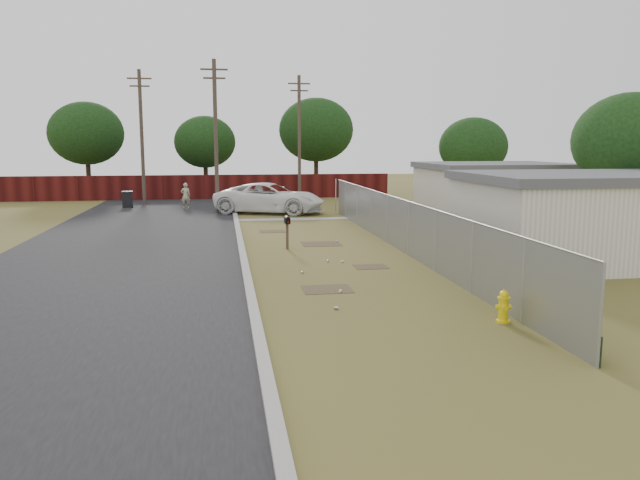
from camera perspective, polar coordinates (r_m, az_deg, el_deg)
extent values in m
plane|color=brown|center=(22.79, 0.55, -1.59)|extent=(120.00, 120.00, 0.00)
cube|color=black|center=(30.63, -15.98, 0.78)|extent=(9.00, 60.00, 0.02)
cube|color=#A19F96|center=(30.39, -7.53, 1.08)|extent=(0.25, 60.00, 0.12)
cube|color=#A19F96|center=(34.06, -2.63, 1.91)|extent=(6.20, 1.00, 0.03)
cylinder|color=#96989E|center=(12.57, 24.30, -6.37)|extent=(0.06, 0.06, 2.00)
cylinder|color=#96989E|center=(15.09, 18.09, -3.57)|extent=(0.06, 0.06, 2.00)
cylinder|color=#96989E|center=(17.76, 13.72, -1.56)|extent=(0.06, 0.06, 2.00)
cylinder|color=#96989E|center=(20.52, 10.52, -0.07)|extent=(0.06, 0.06, 2.00)
cylinder|color=#96989E|center=(23.34, 8.09, 1.06)|extent=(0.06, 0.06, 2.00)
cylinder|color=#96989E|center=(26.20, 6.18, 1.94)|extent=(0.06, 0.06, 2.00)
cylinder|color=#96989E|center=(29.08, 4.64, 2.65)|extent=(0.06, 0.06, 2.00)
cylinder|color=#96989E|center=(31.99, 3.39, 3.22)|extent=(0.06, 0.06, 2.00)
cylinder|color=#96989E|center=(34.92, 2.34, 3.70)|extent=(0.06, 0.06, 2.00)
cylinder|color=#96989E|center=(37.85, 1.45, 4.11)|extent=(0.06, 0.06, 2.00)
cylinder|color=#96989E|center=(24.18, 7.45, 3.72)|extent=(0.04, 26.00, 0.04)
cube|color=slate|center=(24.29, 7.40, 1.37)|extent=(0.01, 26.00, 2.00)
cube|color=black|center=(24.40, 7.50, -0.25)|extent=(0.03, 26.00, 0.60)
cube|color=#4C1210|center=(47.27, -11.74, 4.75)|extent=(30.00, 0.12, 1.80)
cylinder|color=brown|center=(38.11, -9.51, 9.29)|extent=(0.24, 0.24, 9.00)
cube|color=brown|center=(38.35, -9.66, 15.13)|extent=(1.60, 0.10, 0.10)
cube|color=brown|center=(38.29, -9.64, 14.38)|extent=(1.30, 0.10, 0.10)
cylinder|color=brown|center=(44.43, -15.98, 9.00)|extent=(0.24, 0.24, 9.00)
cube|color=brown|center=(44.63, -16.20, 14.00)|extent=(1.60, 0.10, 0.10)
cube|color=brown|center=(44.58, -16.17, 13.37)|extent=(1.30, 0.10, 0.10)
cylinder|color=brown|center=(46.46, -1.90, 9.31)|extent=(0.24, 0.24, 9.00)
cube|color=brown|center=(46.65, -1.93, 14.10)|extent=(1.60, 0.10, 0.10)
cube|color=brown|center=(46.61, -1.93, 13.49)|extent=(1.30, 0.10, 0.10)
cube|color=white|center=(23.93, 23.19, 1.58)|extent=(8.00, 6.00, 2.80)
cube|color=#515157|center=(23.81, 23.42, 5.29)|extent=(8.32, 6.24, 0.30)
cube|color=white|center=(34.30, 15.59, 3.96)|extent=(7.00, 6.00, 2.80)
cube|color=#515157|center=(34.21, 15.70, 6.55)|extent=(7.28, 6.24, 0.30)
cylinder|color=#322416|center=(52.20, -20.40, 5.58)|extent=(0.36, 0.36, 3.30)
ellipsoid|color=black|center=(52.14, -20.59, 9.12)|extent=(5.70, 5.70, 4.84)
cylinder|color=#322416|center=(52.19, -10.39, 5.75)|extent=(0.36, 0.36, 2.86)
ellipsoid|color=black|center=(52.12, -10.48, 8.82)|extent=(4.94, 4.94, 4.20)
cylinder|color=#322416|center=(51.74, -0.36, 6.23)|extent=(0.36, 0.36, 3.52)
ellipsoid|color=black|center=(51.69, -0.36, 10.04)|extent=(6.08, 6.08, 5.17)
cylinder|color=#322416|center=(43.53, 13.70, 4.90)|extent=(0.36, 0.36, 2.64)
ellipsoid|color=black|center=(43.44, 13.83, 8.30)|extent=(4.56, 4.56, 3.88)
cylinder|color=#322416|center=(30.83, 26.18, 2.92)|extent=(0.36, 0.36, 2.86)
ellipsoid|color=black|center=(30.71, 26.54, 8.11)|extent=(4.94, 4.94, 4.20)
cylinder|color=yellow|center=(15.24, 16.38, -7.13)|extent=(0.38, 0.38, 0.06)
cylinder|color=yellow|center=(15.17, 16.42, -6.11)|extent=(0.27, 0.27, 0.54)
cylinder|color=yellow|center=(15.10, 16.47, -5.11)|extent=(0.34, 0.34, 0.05)
sphere|color=yellow|center=(15.09, 16.48, -4.84)|extent=(0.25, 0.25, 0.22)
cylinder|color=yellow|center=(15.06, 16.50, -4.42)|extent=(0.04, 0.04, 0.06)
cylinder|color=yellow|center=(15.12, 15.95, -5.88)|extent=(0.11, 0.12, 0.10)
cylinder|color=yellow|center=(15.19, 16.92, -5.86)|extent=(0.11, 0.12, 0.10)
cylinder|color=yellow|center=(15.03, 16.55, -6.00)|extent=(0.15, 0.14, 0.13)
cube|color=#4F3C2D|center=(24.46, -3.01, 0.40)|extent=(0.10, 0.10, 1.08)
cube|color=black|center=(24.38, -3.02, 1.74)|extent=(0.21, 0.53, 0.19)
cylinder|color=black|center=(24.37, -3.03, 1.96)|extent=(0.21, 0.53, 0.19)
cube|color=#B00C16|center=(24.11, -2.93, 1.66)|extent=(0.02, 0.04, 0.11)
imported|color=white|center=(37.19, -4.59, 3.84)|extent=(7.12, 5.18, 1.80)
imported|color=tan|center=(40.65, -12.19, 3.98)|extent=(0.61, 0.42, 1.63)
cube|color=black|center=(42.15, -17.19, 3.52)|extent=(0.68, 0.68, 1.00)
cube|color=black|center=(42.10, -17.23, 4.22)|extent=(0.75, 0.75, 0.08)
cylinder|color=black|center=(41.86, -16.76, 2.96)|extent=(0.07, 0.21, 0.21)
cylinder|color=silver|center=(17.50, 1.87, -4.67)|extent=(0.11, 0.12, 0.07)
cylinder|color=#B3B2B7|center=(19.98, -1.64, -2.96)|extent=(0.08, 0.11, 0.07)
cylinder|color=silver|center=(21.82, 2.04, -1.96)|extent=(0.12, 0.11, 0.07)
cylinder|color=#B3B2B7|center=(15.74, 1.48, -6.21)|extent=(0.11, 0.08, 0.07)
cylinder|color=silver|center=(26.32, 1.53, -0.09)|extent=(0.10, 0.12, 0.07)
cylinder|color=#B3B2B7|center=(21.89, 0.72, -1.92)|extent=(0.07, 0.10, 0.07)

